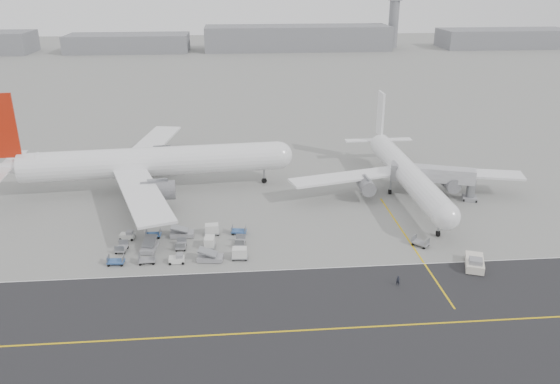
{
  "coord_description": "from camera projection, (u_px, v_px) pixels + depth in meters",
  "views": [
    {
      "loc": [
        0.22,
        -76.74,
        43.37
      ],
      "look_at": [
        7.96,
        12.0,
        7.49
      ],
      "focal_mm": 35.0,
      "sensor_mm": 36.0,
      "label": 1
    }
  ],
  "objects": [
    {
      "name": "airliner_b",
      "position": [
        406.0,
        172.0,
        113.14
      ],
      "size": [
        49.43,
        49.97,
        17.24
      ],
      "rotation": [
        0.0,
        0.0,
        0.01
      ],
      "color": "white",
      "rests_on": "ground"
    },
    {
      "name": "jet_bridge",
      "position": [
        434.0,
        176.0,
        111.98
      ],
      "size": [
        17.76,
        8.82,
        6.7
      ],
      "rotation": [
        0.0,
        0.0,
        -0.33
      ],
      "color": "gray",
      "rests_on": "ground"
    },
    {
      "name": "horizon_buildings",
      "position": [
        281.0,
        50.0,
        329.77
      ],
      "size": [
        520.0,
        28.0,
        28.0
      ],
      "primitive_type": null,
      "color": "gray",
      "rests_on": "ground"
    },
    {
      "name": "ground",
      "position": [
        237.0,
        265.0,
        87.1
      ],
      "size": [
        700.0,
        700.0,
        0.0
      ],
      "primitive_type": "plane",
      "color": "gray",
      "rests_on": "ground"
    },
    {
      "name": "airliner_a",
      "position": [
        146.0,
        162.0,
        114.92
      ],
      "size": [
        63.23,
        62.35,
        21.8
      ],
      "rotation": [
        0.0,
        0.0,
        1.64
      ],
      "color": "white",
      "rests_on": "ground"
    },
    {
      "name": "pushback_tug",
      "position": [
        475.0,
        263.0,
        86.03
      ],
      "size": [
        4.5,
        7.4,
        2.11
      ],
      "rotation": [
        0.0,
        0.0,
        -0.36
      ],
      "color": "silver",
      "rests_on": "ground"
    },
    {
      "name": "ground_crew_a",
      "position": [
        398.0,
        281.0,
        81.11
      ],
      "size": [
        0.68,
        0.56,
        1.59
      ],
      "primitive_type": "imported",
      "rotation": [
        0.0,
        0.0,
        -0.37
      ],
      "color": "black",
      "rests_on": "ground"
    },
    {
      "name": "taxiway",
      "position": [
        277.0,
        332.0,
        70.88
      ],
      "size": [
        220.0,
        59.0,
        0.03
      ],
      "color": "#262629",
      "rests_on": "ground"
    },
    {
      "name": "control_tower",
      "position": [
        394.0,
        20.0,
        333.96
      ],
      "size": [
        7.0,
        7.0,
        31.25
      ],
      "color": "gray",
      "rests_on": "ground"
    },
    {
      "name": "stray_dolly",
      "position": [
        420.0,
        246.0,
        93.21
      ],
      "size": [
        3.09,
        3.13,
        1.68
      ],
      "primitive_type": null,
      "rotation": [
        0.0,
        0.0,
        0.76
      ],
      "color": "silver",
      "rests_on": "ground"
    },
    {
      "name": "gse_cluster",
      "position": [
        181.0,
        249.0,
        92.28
      ],
      "size": [
        28.59,
        18.94,
        2.04
      ],
      "primitive_type": null,
      "rotation": [
        0.0,
        0.0,
        -0.07
      ],
      "color": "gray",
      "rests_on": "ground"
    }
  ]
}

